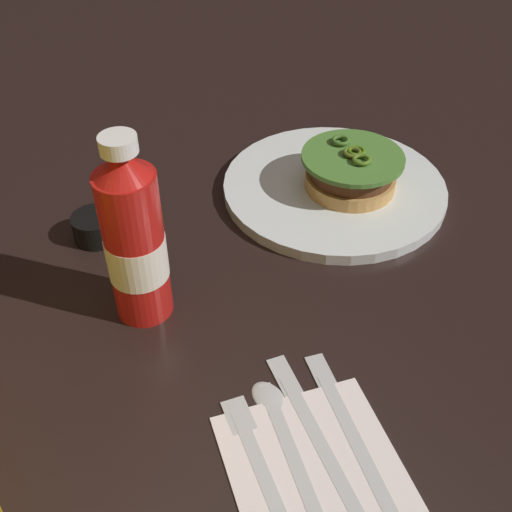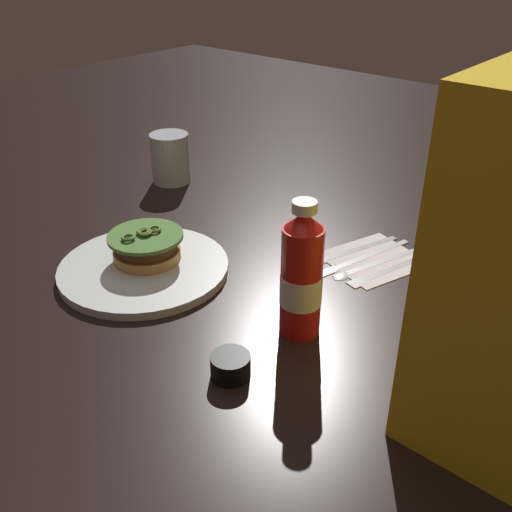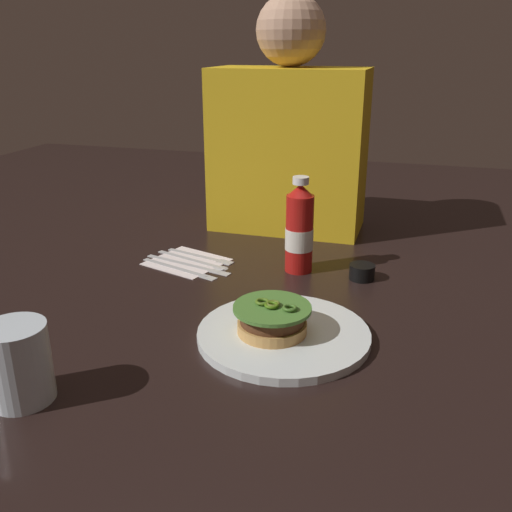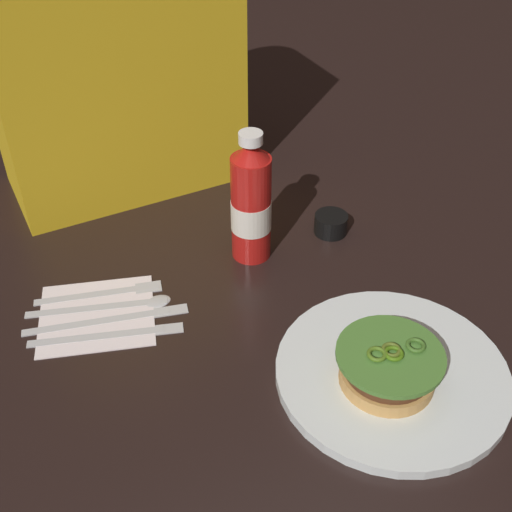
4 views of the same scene
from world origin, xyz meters
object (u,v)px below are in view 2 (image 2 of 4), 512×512
at_px(burger_sandwich, 146,246).
at_px(napkin, 374,259).
at_px(dinner_plate, 144,268).
at_px(fork_utensil, 382,271).
at_px(spoon_utensil, 366,265).
at_px(water_glass, 170,158).
at_px(condiment_cup, 230,366).
at_px(butter_knife, 347,251).
at_px(steak_knife, 357,258).
at_px(ketchup_bottle, 300,278).

height_order(burger_sandwich, napkin, burger_sandwich).
distance_m(dinner_plate, fork_utensil, 0.40).
xyz_separation_m(spoon_utensil, fork_utensil, (-0.00, 0.03, 0.00)).
bearing_deg(dinner_plate, napkin, 136.71).
bearing_deg(burger_sandwich, napkin, 133.92).
height_order(water_glass, condiment_cup, water_glass).
relative_size(water_glass, butter_knife, 0.56).
height_order(water_glass, fork_utensil, water_glass).
bearing_deg(steak_knife, spoon_utensil, 66.10).
bearing_deg(napkin, condiment_cup, 2.32).
height_order(dinner_plate, condiment_cup, condiment_cup).
distance_m(dinner_plate, burger_sandwich, 0.04).
bearing_deg(burger_sandwich, water_glass, -138.07).
xyz_separation_m(napkin, fork_utensil, (0.03, 0.03, 0.00)).
distance_m(dinner_plate, steak_knife, 0.36).
relative_size(condiment_cup, butter_knife, 0.27).
bearing_deg(fork_utensil, steak_knife, -98.53).
distance_m(condiment_cup, napkin, 0.38).
distance_m(water_glass, fork_utensil, 0.57).
distance_m(water_glass, napkin, 0.53).
relative_size(ketchup_bottle, steak_knife, 0.94).
bearing_deg(napkin, ketchup_bottle, 5.49).
distance_m(steak_knife, spoon_utensil, 0.03).
xyz_separation_m(dinner_plate, condiment_cup, (0.09, 0.28, 0.01)).
height_order(ketchup_bottle, steak_knife, ketchup_bottle).
relative_size(condiment_cup, spoon_utensil, 0.28).
height_order(burger_sandwich, fork_utensil, burger_sandwich).
relative_size(ketchup_bottle, napkin, 1.33).
xyz_separation_m(burger_sandwich, butter_knife, (-0.26, 0.23, -0.03)).
height_order(ketchup_bottle, spoon_utensil, ketchup_bottle).
relative_size(water_glass, fork_utensil, 0.63).
bearing_deg(butter_knife, dinner_plate, -38.96).
relative_size(napkin, butter_knife, 0.78).
bearing_deg(burger_sandwich, spoon_utensil, 129.87).
xyz_separation_m(water_glass, butter_knife, (0.02, 0.48, -0.05)).
xyz_separation_m(napkin, steak_knife, (0.02, -0.02, 0.00)).
relative_size(dinner_plate, napkin, 1.86).
bearing_deg(napkin, fork_utensil, 49.01).
height_order(steak_knife, spoon_utensil, same).
height_order(dinner_plate, ketchup_bottle, ketchup_bottle).
distance_m(ketchup_bottle, fork_utensil, 0.23).
xyz_separation_m(condiment_cup, steak_knife, (-0.36, -0.04, -0.01)).
xyz_separation_m(ketchup_bottle, spoon_utensil, (-0.22, -0.02, -0.08)).
bearing_deg(fork_utensil, napkin, -130.99).
height_order(water_glass, spoon_utensil, water_glass).
height_order(condiment_cup, napkin, condiment_cup).
distance_m(dinner_plate, napkin, 0.39).
relative_size(dinner_plate, butter_knife, 1.45).
xyz_separation_m(water_glass, fork_utensil, (0.04, 0.57, -0.05)).
bearing_deg(napkin, butter_knife, -76.17).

